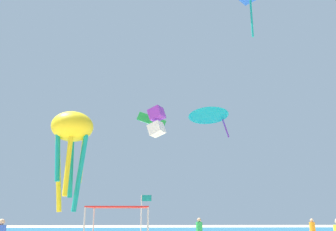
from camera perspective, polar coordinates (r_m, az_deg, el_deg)
The scene contains 9 objects.
ocean_strip at distance 45.45m, azimuth 0.51°, elevation -17.90°, with size 110.00×25.15×0.03m, color #1E6B93.
canopy_tent at distance 18.88m, azimuth -7.77°, elevation -14.51°, with size 3.00×2.86×2.32m.
person_near_tent at distance 24.05m, azimuth 4.99°, elevation -17.59°, with size 0.41×0.45×1.73m.
person_leftmost at distance 28.98m, azimuth 21.98°, elevation -16.30°, with size 0.39×0.44×1.66m.
banner_flag at distance 21.33m, azimuth -4.07°, elevation -15.61°, with size 0.61×0.06×3.02m.
kite_delta_teal at distance 41.27m, azimuth 6.41°, elevation 0.46°, with size 5.30×5.36×3.84m.
kite_parafoil_green at distance 41.14m, azimuth -2.65°, elevation -0.79°, with size 3.40×0.54×2.07m.
kite_octopus_yellow at distance 28.75m, azimuth -15.01°, elevation -2.49°, with size 4.48×4.48×7.59m.
kite_box_purple at distance 27.34m, azimuth -1.83°, elevation -0.96°, with size 1.53×1.44×2.34m.
Camera 1 is at (-2.53, -16.62, 1.91)m, focal length 38.35 mm.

